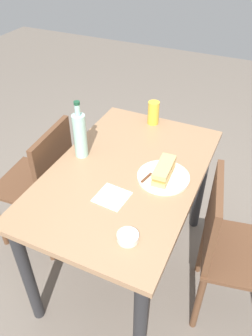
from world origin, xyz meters
name	(u,v)px	position (x,y,z in m)	size (l,w,h in m)	color
ground_plane	(126,263)	(0.00, 0.00, 0.00)	(8.00, 8.00, 0.00)	#6B6056
dining_table	(126,190)	(0.00, 0.00, 0.64)	(1.14, 0.73, 0.76)	#997251
chair_far	(43,180)	(0.01, 0.56, 0.50)	(0.43, 0.43, 0.87)	brown
chair_near	(228,245)	(-0.01, -0.56, 0.50)	(0.47, 0.47, 0.87)	brown
plate_near	(163,177)	(0.03, -0.19, 0.77)	(0.26, 0.26, 0.01)	silver
baguette_sandwich_near	(164,170)	(0.03, -0.19, 0.81)	(0.19, 0.08, 0.07)	tan
knife_near	(151,174)	(0.01, -0.13, 0.78)	(0.18, 0.05, 0.01)	silver
water_bottle	(80,135)	(0.03, 0.27, 0.89)	(0.07, 0.07, 0.31)	#99C6B7
beer_glass	(153,113)	(0.49, 0.05, 0.84)	(0.07, 0.07, 0.14)	gold
olive_bowl	(128,237)	(-0.39, -0.19, 0.78)	(0.09, 0.09, 0.03)	silver
paper_napkin	(112,197)	(-0.20, -0.02, 0.77)	(0.14, 0.14, 0.00)	white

